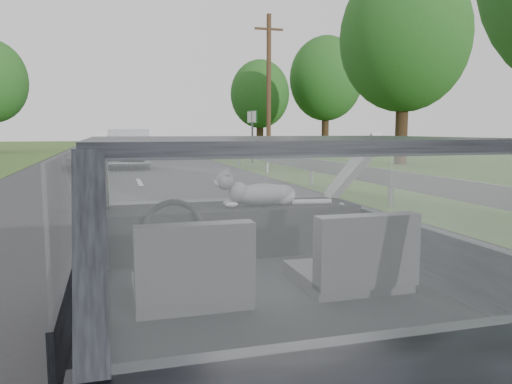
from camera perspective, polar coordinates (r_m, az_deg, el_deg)
subject_car at (r=2.64m, az=0.43°, el=-9.45°), size 1.80×4.00×1.45m
dashboard at (r=3.20m, az=-2.76°, el=-4.23°), size 1.58×0.45×0.30m
driver_seat at (r=2.24m, az=-7.37°, el=-8.41°), size 0.50×0.72×0.42m
passenger_seat at (r=2.49m, az=11.32°, el=-6.94°), size 0.50×0.72×0.42m
steering_wheel at (r=2.83m, az=-9.30°, el=-4.35°), size 0.36×0.36×0.04m
cat at (r=3.16m, az=0.83°, el=-0.12°), size 0.55×0.19×0.24m
guardrail at (r=13.43m, az=5.90°, el=3.21°), size 0.05×90.00×0.32m
other_car at (r=20.86m, az=-14.27°, el=4.88°), size 2.11×4.72×1.52m
highway_sign at (r=22.53m, az=-0.42°, el=6.31°), size 0.27×0.94×2.35m
utility_pole at (r=24.63m, az=1.46°, el=11.75°), size 0.27×0.27×6.97m
tree_1 at (r=22.78m, az=16.52°, el=13.52°), size 6.20×6.20×8.30m
tree_2 at (r=34.12m, az=0.45°, el=9.63°), size 5.00×5.00×6.00m
tree_3 at (r=37.02m, az=7.98°, el=10.88°), size 5.49×5.49×7.96m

